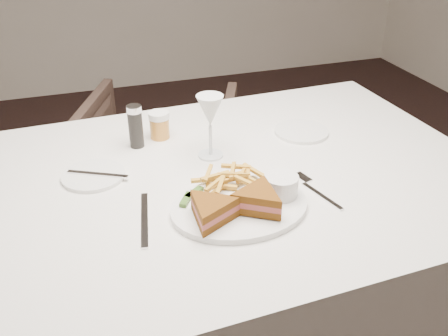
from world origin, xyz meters
name	(u,v)px	position (x,y,z in m)	size (l,w,h in m)	color
ground	(179,330)	(0.00, 0.00, 0.00)	(5.00, 5.00, 0.00)	black
table	(219,285)	(0.09, -0.20, 0.38)	(1.41, 0.94, 0.75)	silver
chair_far	(160,158)	(0.10, 0.69, 0.33)	(0.64, 0.60, 0.66)	#46332B
table_setting	(223,175)	(0.08, -0.27, 0.79)	(0.77, 0.62, 0.18)	white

